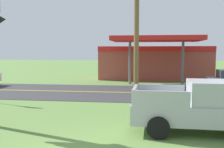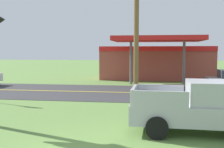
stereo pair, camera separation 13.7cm
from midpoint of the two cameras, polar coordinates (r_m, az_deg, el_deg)
The scene contains 5 objects.
road_asphalt at distance 20.03m, azimuth 1.74°, elevation -3.94°, with size 140.00×8.00×0.02m, color #333335.
road_centre_line at distance 20.03m, azimuth 1.74°, elevation -3.90°, with size 126.00×0.20×0.01m, color gold.
utility_pole at distance 14.04m, azimuth 4.94°, elevation 11.27°, with size 2.05×0.26×8.63m.
gas_station at distance 30.68m, azimuth 8.90°, elevation 2.65°, with size 12.00×11.50×4.40m.
pickup_silver_parked_on_lawn at distance 10.59m, azimuth 18.58°, elevation -6.76°, with size 5.24×2.33×1.96m.
Camera 1 is at (2.00, -6.70, 3.03)m, focal length 43.08 mm.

